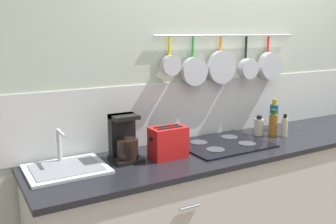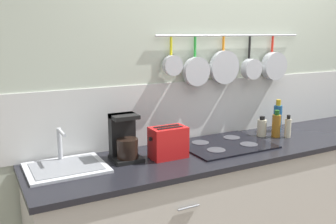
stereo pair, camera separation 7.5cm
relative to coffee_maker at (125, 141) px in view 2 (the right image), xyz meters
name	(u,v)px [view 2 (the right image)]	position (x,y,z in m)	size (l,w,h in m)	color
wall_back	(236,89)	(1.05, 0.25, 0.22)	(7.20, 0.15, 2.60)	#B2BCA8
cabinet_base	(261,203)	(1.05, -0.11, -0.60)	(3.32, 0.61, 0.90)	#B7B2A8
countertop	(264,144)	(1.05, -0.11, -0.14)	(3.36, 0.63, 0.03)	black
sink_basin	(66,166)	(-0.37, 0.01, -0.10)	(0.45, 0.37, 0.21)	#B7BABF
coffee_maker	(125,141)	(0.00, 0.00, 0.00)	(0.18, 0.19, 0.29)	black
toaster	(168,142)	(0.26, -0.10, -0.02)	(0.25, 0.14, 0.20)	red
cooktop	(224,144)	(0.73, -0.05, -0.11)	(0.62, 0.48, 0.01)	black
bottle_vinegar	(262,127)	(1.13, 0.01, -0.05)	(0.07, 0.07, 0.15)	#BFB799
bottle_cooking_wine	(276,125)	(1.21, -0.06, -0.03)	(0.07, 0.07, 0.21)	#8C5919
bottle_olive_oil	(288,127)	(1.28, -0.11, -0.04)	(0.05, 0.05, 0.17)	#BFB799
bottle_hot_sauce	(278,117)	(1.34, 0.07, -0.01)	(0.07, 0.07, 0.25)	navy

